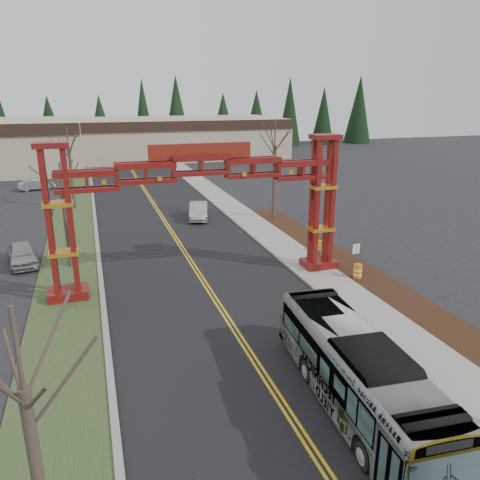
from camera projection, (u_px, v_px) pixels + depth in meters
name	position (u px, v px, depth m)	size (l,w,h in m)	color
road	(182.00, 248.00, 35.71)	(12.00, 110.00, 0.02)	black
lane_line_left	(181.00, 248.00, 35.67)	(0.12, 100.00, 0.01)	gold
lane_line_right	(184.00, 248.00, 35.74)	(0.12, 100.00, 0.01)	gold
curb_right	(258.00, 240.00, 37.49)	(0.30, 110.00, 0.15)	gray
sidewalk_right	(275.00, 239.00, 37.91)	(2.60, 110.00, 0.14)	gray
landscape_strip	(424.00, 313.00, 25.05)	(2.60, 50.00, 0.12)	black
grass_median	(72.00, 259.00, 33.36)	(4.00, 110.00, 0.08)	#314422
curb_left	(99.00, 256.00, 33.89)	(0.30, 110.00, 0.15)	gray
gateway_arch	(201.00, 188.00, 27.56)	(18.20, 1.60, 8.90)	#600D0C
retail_building_east	(177.00, 137.00, 87.50)	(38.00, 20.30, 7.00)	#B9A98D
conifer_treeline	(118.00, 119.00, 94.70)	(116.10, 5.60, 13.00)	black
transit_bus	(357.00, 374.00, 17.19)	(2.48, 10.58, 2.95)	#9C9FA3
silver_sedan	(199.00, 211.00, 44.03)	(1.64, 4.69, 1.55)	#A5A8AD
parked_car_near_a	(22.00, 254.00, 32.18)	(1.78, 4.42, 1.51)	#A7ABAF
parked_car_far_a	(36.00, 184.00, 57.31)	(1.43, 4.10, 1.35)	#A5A6AD
bare_tree_median_near	(24.00, 390.00, 10.27)	(3.04, 3.04, 7.11)	#382D26
bare_tree_median_mid	(63.00, 194.00, 30.45)	(3.05, 3.05, 7.13)	#382D26
bare_tree_median_far	(69.00, 149.00, 46.39)	(3.14, 3.14, 8.20)	#382D26
bare_tree_right_far	(275.00, 146.00, 42.34)	(3.47, 3.47, 9.16)	#382D26
street_sign	(356.00, 254.00, 29.47)	(0.52, 0.12, 2.31)	#3F3F44
barrel_south	(358.00, 272.00, 29.64)	(0.55, 0.55, 1.02)	orange
barrel_mid	(325.00, 257.00, 32.38)	(0.57, 0.57, 1.05)	orange
barrel_north	(321.00, 247.00, 34.67)	(0.49, 0.49, 0.91)	orange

